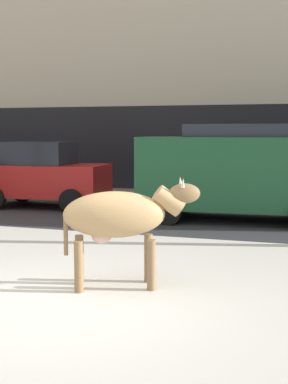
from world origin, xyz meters
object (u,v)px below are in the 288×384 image
object	(u,v)px
car_red_hatchback	(44,175)
car_darkgreen_van	(238,170)
cow_tan	(120,216)
pedestrian_near_billboard	(194,171)

from	to	relation	value
car_red_hatchback	car_darkgreen_van	world-z (taller)	car_darkgreen_van
car_red_hatchback	cow_tan	bearing A→B (deg)	-54.58
car_darkgreen_van	car_red_hatchback	bearing A→B (deg)	172.72
car_red_hatchback	car_darkgreen_van	size ratio (longest dim) A/B	0.76
car_darkgreen_van	pedestrian_near_billboard	distance (m)	4.28
car_red_hatchback	car_darkgreen_van	distance (m)	5.63
cow_tan	car_red_hatchback	bearing A→B (deg)	125.42
car_red_hatchback	pedestrian_near_billboard	world-z (taller)	car_red_hatchback
car_red_hatchback	pedestrian_near_billboard	bearing A→B (deg)	40.10
cow_tan	car_red_hatchback	distance (m)	8.09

